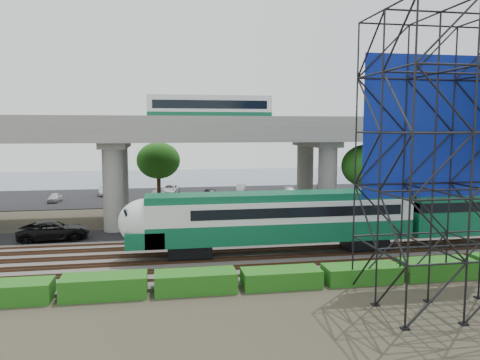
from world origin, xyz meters
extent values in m
plane|color=#474233|center=(0.00, 0.00, 0.00)|extent=(140.00, 140.00, 0.00)
cube|color=slate|center=(0.00, 2.00, 0.10)|extent=(90.00, 12.00, 0.20)
cube|color=black|center=(0.00, 10.50, 0.04)|extent=(90.00, 5.00, 0.08)
cube|color=black|center=(0.00, 34.00, 0.04)|extent=(90.00, 18.00, 0.08)
cube|color=#42556C|center=(0.00, 56.00, 0.01)|extent=(140.00, 40.00, 0.03)
cube|color=#472D1E|center=(0.00, -2.72, 0.28)|extent=(90.00, 0.08, 0.16)
cube|color=#472D1E|center=(0.00, -1.28, 0.28)|extent=(90.00, 0.08, 0.16)
cube|color=#472D1E|center=(0.00, -0.72, 0.28)|extent=(90.00, 0.08, 0.16)
cube|color=#472D1E|center=(0.00, 0.72, 0.28)|extent=(90.00, 0.08, 0.16)
cube|color=#472D1E|center=(0.00, 1.28, 0.28)|extent=(90.00, 0.08, 0.16)
cube|color=#472D1E|center=(0.00, 2.72, 0.28)|extent=(90.00, 0.08, 0.16)
cube|color=#472D1E|center=(0.00, 3.28, 0.28)|extent=(90.00, 0.08, 0.16)
cube|color=#472D1E|center=(0.00, 4.72, 0.28)|extent=(90.00, 0.08, 0.16)
cube|color=#472D1E|center=(0.00, 5.28, 0.28)|extent=(90.00, 0.08, 0.16)
cube|color=#472D1E|center=(0.00, 6.72, 0.28)|extent=(90.00, 0.08, 0.16)
cube|color=black|center=(-3.94, 2.00, 0.81)|extent=(3.00, 2.20, 0.90)
cube|color=black|center=(9.06, 2.00, 0.81)|extent=(3.00, 2.20, 0.90)
cube|color=#0B5133|center=(2.56, 2.00, 1.96)|extent=(19.00, 3.00, 1.40)
cube|color=silver|center=(2.56, 2.00, 3.41)|extent=(19.00, 3.00, 1.50)
cube|color=#0B5133|center=(2.56, 2.00, 4.41)|extent=(19.00, 2.60, 0.50)
cube|color=black|center=(3.56, 2.00, 3.46)|extent=(15.00, 3.06, 0.70)
ellipsoid|color=silver|center=(-6.94, 2.00, 2.86)|extent=(3.60, 3.00, 3.20)
cube|color=#0B5133|center=(-6.94, 2.00, 1.81)|extent=(2.60, 3.00, 1.10)
cube|color=black|center=(-8.04, 2.00, 3.36)|extent=(0.48, 2.00, 1.09)
cube|color=#0B5133|center=(16.56, 2.00, 2.96)|extent=(8.00, 3.00, 3.40)
cube|color=#9E9B93|center=(0.00, 16.00, 8.60)|extent=(80.00, 12.00, 1.20)
cube|color=#9E9B93|center=(0.00, 10.25, 9.75)|extent=(80.00, 0.50, 1.10)
cube|color=#9E9B93|center=(0.00, 21.75, 9.75)|extent=(80.00, 0.50, 1.10)
cylinder|color=#9E9B93|center=(-10.00, 12.50, 4.00)|extent=(1.80, 1.80, 8.00)
cylinder|color=#9E9B93|center=(-10.00, 19.50, 4.00)|extent=(1.80, 1.80, 8.00)
cube|color=#9E9B93|center=(-10.00, 16.00, 7.70)|extent=(2.40, 9.00, 0.60)
cylinder|color=#9E9B93|center=(10.00, 12.50, 4.00)|extent=(1.80, 1.80, 8.00)
cylinder|color=#9E9B93|center=(10.00, 19.50, 4.00)|extent=(1.80, 1.80, 8.00)
cube|color=#9E9B93|center=(10.00, 16.00, 7.70)|extent=(2.40, 9.00, 0.60)
cylinder|color=#9E9B93|center=(28.00, 19.50, 4.00)|extent=(1.80, 1.80, 8.00)
cube|color=#9E9B93|center=(28.00, 16.00, 7.70)|extent=(2.40, 9.00, 0.60)
cube|color=black|center=(-0.98, 16.00, 9.55)|extent=(12.00, 2.50, 0.70)
cube|color=#0B5133|center=(-0.98, 16.00, 10.35)|extent=(12.00, 2.50, 0.90)
cube|color=silver|center=(-0.98, 16.00, 11.45)|extent=(12.00, 2.50, 1.30)
cube|color=black|center=(-0.98, 16.00, 11.50)|extent=(11.00, 2.56, 0.80)
cube|color=silver|center=(-0.98, 16.00, 12.25)|extent=(12.00, 2.40, 0.30)
cube|color=#0D2296|center=(9.60, -4.95, 9.30)|extent=(8.10, 0.08, 8.25)
cube|color=black|center=(9.60, -8.00, 0.04)|extent=(9.36, 6.36, 0.08)
cube|color=#145814|center=(-14.00, -4.30, 0.55)|extent=(4.60, 1.80, 1.10)
cube|color=#145814|center=(-9.00, -4.30, 0.60)|extent=(4.60, 1.80, 1.20)
cube|color=#145814|center=(-4.00, -4.30, 0.58)|extent=(4.60, 1.80, 1.15)
cube|color=#145814|center=(1.00, -4.30, 0.52)|extent=(4.60, 1.80, 1.03)
cube|color=#145814|center=(6.00, -4.30, 0.51)|extent=(4.60, 1.80, 1.01)
cube|color=#145814|center=(11.00, -4.30, 0.56)|extent=(4.60, 1.80, 1.12)
cylinder|color=#382314|center=(14.00, 12.50, 2.40)|extent=(0.44, 0.44, 4.80)
ellipsoid|color=#145814|center=(14.00, 12.50, 5.60)|extent=(4.94, 4.94, 4.18)
cylinder|color=#382314|center=(-6.00, 24.00, 2.40)|extent=(0.44, 0.44, 4.80)
ellipsoid|color=#145814|center=(-6.00, 24.00, 5.60)|extent=(4.94, 4.94, 4.18)
imported|color=black|center=(-14.58, 9.67, 0.86)|extent=(5.99, 3.51, 1.57)
imported|color=silver|center=(-18.90, 31.00, 0.62)|extent=(1.46, 3.26, 1.09)
imported|color=#ACADB4|center=(-13.46, 36.00, 0.72)|extent=(1.73, 4.01, 1.28)
imported|color=#A2A3AA|center=(-6.31, 31.00, 0.67)|extent=(2.63, 4.35, 1.18)
imported|color=silver|center=(-4.47, 36.00, 0.71)|extent=(3.06, 4.91, 1.27)
imported|color=black|center=(0.78, 31.00, 0.70)|extent=(1.97, 3.82, 1.24)
imported|color=#96979D|center=(5.68, 36.00, 0.66)|extent=(1.96, 3.68, 1.15)
imported|color=silver|center=(11.65, 31.00, 0.63)|extent=(2.00, 3.93, 1.09)
imported|color=#B0B1B8|center=(18.75, 36.00, 0.72)|extent=(2.45, 4.75, 1.28)
camera|label=1|loc=(-5.91, -30.04, 9.19)|focal=35.00mm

